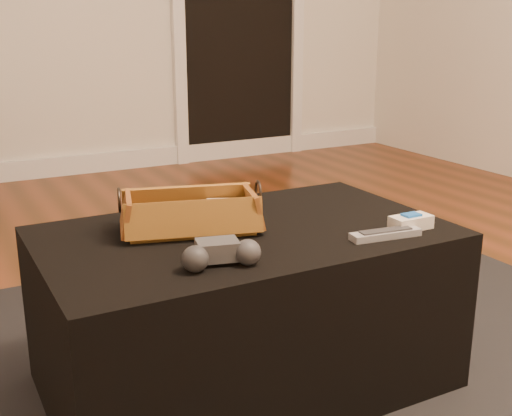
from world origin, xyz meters
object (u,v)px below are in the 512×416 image
silver_remote (385,234)px  cream_gadget (411,222)px  ottoman (245,308)px  tv_remote (185,225)px  wicker_basket (191,215)px  game_controller (220,253)px

silver_remote → cream_gadget: size_ratio=1.73×
ottoman → tv_remote: size_ratio=5.56×
silver_remote → ottoman: bearing=142.2°
silver_remote → wicker_basket: bearing=145.4°
wicker_basket → silver_remote: size_ratio=2.04×
wicker_basket → game_controller: size_ratio=2.10×
game_controller → silver_remote: (0.43, -0.02, -0.02)m
ottoman → cream_gadget: cream_gadget is taller
wicker_basket → cream_gadget: wicker_basket is taller
cream_gadget → silver_remote: bearing=-165.7°
game_controller → tv_remote: bearing=85.9°
wicker_basket → cream_gadget: size_ratio=3.55×
game_controller → cream_gadget: size_ratio=1.69×
silver_remote → cream_gadget: (0.10, 0.03, 0.01)m
ottoman → silver_remote: size_ratio=5.46×
wicker_basket → silver_remote: bearing=-34.6°
tv_remote → cream_gadget: 0.56m
ottoman → game_controller: size_ratio=5.62×
cream_gadget → wicker_basket: bearing=153.6°
tv_remote → wicker_basket: 0.03m
ottoman → tv_remote: 0.27m
wicker_basket → game_controller: (-0.04, -0.25, -0.01)m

